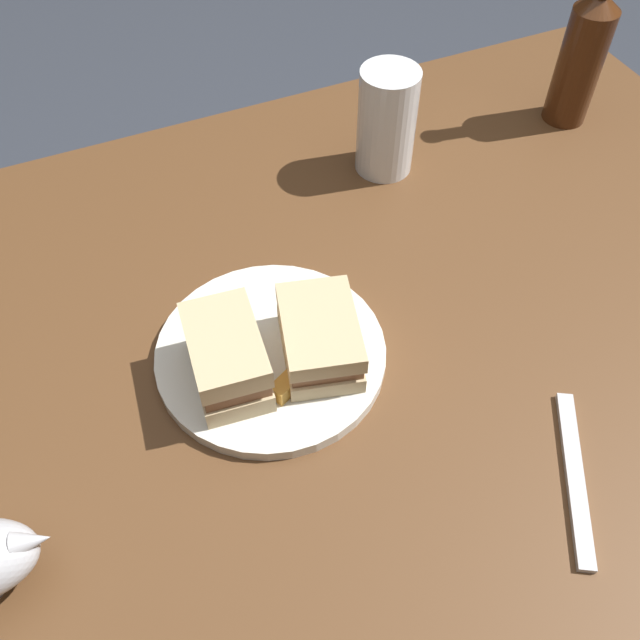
% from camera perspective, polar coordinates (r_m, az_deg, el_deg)
% --- Properties ---
extents(ground_plane, '(6.00, 6.00, 0.00)m').
position_cam_1_polar(ground_plane, '(1.46, 2.17, -19.00)').
color(ground_plane, '#333842').
extents(dining_table, '(1.20, 0.86, 0.77)m').
position_cam_1_polar(dining_table, '(1.10, 2.78, -12.34)').
color(dining_table, brown).
rests_on(dining_table, ground).
extents(plate, '(0.24, 0.24, 0.01)m').
position_cam_1_polar(plate, '(0.74, -4.06, -2.78)').
color(plate, silver).
rests_on(plate, dining_table).
extents(sandwich_half_left, '(0.08, 0.12, 0.07)m').
position_cam_1_polar(sandwich_half_left, '(0.69, -7.68, -3.05)').
color(sandwich_half_left, '#CCB284').
rests_on(sandwich_half_left, plate).
extents(sandwich_half_right, '(0.10, 0.13, 0.05)m').
position_cam_1_polar(sandwich_half_right, '(0.71, -0.02, -1.43)').
color(sandwich_half_right, '#CCB284').
rests_on(sandwich_half_right, plate).
extents(potato_wedge_front, '(0.04, 0.03, 0.02)m').
position_cam_1_polar(potato_wedge_front, '(0.69, -2.71, -5.35)').
color(potato_wedge_front, gold).
rests_on(potato_wedge_front, plate).
extents(potato_wedge_middle, '(0.04, 0.03, 0.02)m').
position_cam_1_polar(potato_wedge_middle, '(0.70, -0.58, -4.49)').
color(potato_wedge_middle, gold).
rests_on(potato_wedge_middle, plate).
extents(potato_wedge_back, '(0.04, 0.04, 0.02)m').
position_cam_1_polar(potato_wedge_back, '(0.71, 1.16, -3.88)').
color(potato_wedge_back, '#B77F33').
rests_on(potato_wedge_back, plate).
extents(pint_glass, '(0.08, 0.08, 0.14)m').
position_cam_1_polar(pint_glass, '(0.93, 5.46, 15.44)').
color(pint_glass, white).
rests_on(pint_glass, dining_table).
extents(cider_bottle, '(0.06, 0.06, 0.27)m').
position_cam_1_polar(cider_bottle, '(1.06, 20.86, 19.91)').
color(cider_bottle, '#47230F').
rests_on(cider_bottle, dining_table).
extents(fork, '(0.10, 0.16, 0.01)m').
position_cam_1_polar(fork, '(0.71, 20.22, -11.96)').
color(fork, silver).
rests_on(fork, dining_table).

